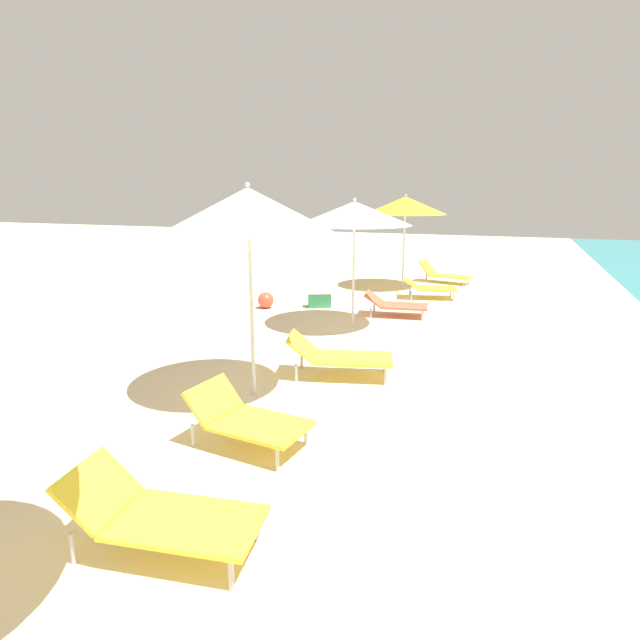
{
  "coord_description": "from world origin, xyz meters",
  "views": [
    {
      "loc": [
        2.91,
        11.0,
        2.65
      ],
      "look_at": [
        1.13,
        15.78,
        1.37
      ],
      "focal_mm": 29.03,
      "sensor_mm": 36.0,
      "label": 1
    }
  ],
  "objects_px": {
    "lounger_fifth_inland": "(246,418)",
    "lounger_sixth_shoreside": "(395,304)",
    "beach_ball": "(266,300)",
    "cooler_box": "(319,299)",
    "umbrella_fifth": "(248,210)",
    "umbrella_sixth": "(354,213)",
    "lounger_fourth_shoreside": "(160,513)",
    "lounger_farthest_shoreside": "(443,274)",
    "lounger_fifth_shoreside": "(338,355)",
    "lounger_farthest_inland": "(430,287)",
    "umbrella_farthest": "(405,205)"
  },
  "relations": [
    {
      "from": "lounger_sixth_shoreside",
      "to": "lounger_farthest_inland",
      "type": "height_order",
      "value": "lounger_sixth_shoreside"
    },
    {
      "from": "lounger_fourth_shoreside",
      "to": "lounger_sixth_shoreside",
      "type": "relative_size",
      "value": 1.07
    },
    {
      "from": "umbrella_fifth",
      "to": "beach_ball",
      "type": "height_order",
      "value": "umbrella_fifth"
    },
    {
      "from": "umbrella_farthest",
      "to": "beach_ball",
      "type": "height_order",
      "value": "umbrella_farthest"
    },
    {
      "from": "umbrella_sixth",
      "to": "beach_ball",
      "type": "xyz_separation_m",
      "value": [
        -2.39,
        0.94,
        -2.04
      ]
    },
    {
      "from": "lounger_farthest_shoreside",
      "to": "beach_ball",
      "type": "relative_size",
      "value": 4.23
    },
    {
      "from": "lounger_fifth_inland",
      "to": "beach_ball",
      "type": "distance_m",
      "value": 6.67
    },
    {
      "from": "lounger_fifth_shoreside",
      "to": "lounger_fifth_inland",
      "type": "bearing_deg",
      "value": -110.32
    },
    {
      "from": "lounger_fifth_shoreside",
      "to": "lounger_farthest_inland",
      "type": "relative_size",
      "value": 1.14
    },
    {
      "from": "umbrella_farthest",
      "to": "lounger_farthest_inland",
      "type": "bearing_deg",
      "value": -52.83
    },
    {
      "from": "lounger_fifth_shoreside",
      "to": "beach_ball",
      "type": "relative_size",
      "value": 4.35
    },
    {
      "from": "lounger_farthest_inland",
      "to": "beach_ball",
      "type": "distance_m",
      "value": 4.19
    },
    {
      "from": "beach_ball",
      "to": "cooler_box",
      "type": "distance_m",
      "value": 1.25
    },
    {
      "from": "umbrella_farthest",
      "to": "lounger_fifth_inland",
      "type": "bearing_deg",
      "value": -88.11
    },
    {
      "from": "lounger_fifth_shoreside",
      "to": "umbrella_sixth",
      "type": "height_order",
      "value": "umbrella_sixth"
    },
    {
      "from": "lounger_farthest_shoreside",
      "to": "lounger_farthest_inland",
      "type": "height_order",
      "value": "lounger_farthest_shoreside"
    },
    {
      "from": "lounger_fifth_shoreside",
      "to": "beach_ball",
      "type": "bearing_deg",
      "value": 114.59
    },
    {
      "from": "umbrella_farthest",
      "to": "beach_ball",
      "type": "bearing_deg",
      "value": -123.26
    },
    {
      "from": "umbrella_farthest",
      "to": "lounger_fourth_shoreside",
      "type": "bearing_deg",
      "value": -87.41
    },
    {
      "from": "lounger_fifth_inland",
      "to": "umbrella_sixth",
      "type": "distance_m",
      "value": 5.49
    },
    {
      "from": "beach_ball",
      "to": "umbrella_fifth",
      "type": "bearing_deg",
      "value": -65.51
    },
    {
      "from": "umbrella_fifth",
      "to": "lounger_sixth_shoreside",
      "type": "xyz_separation_m",
      "value": [
        0.8,
        5.07,
        -2.16
      ]
    },
    {
      "from": "umbrella_fifth",
      "to": "cooler_box",
      "type": "height_order",
      "value": "umbrella_fifth"
    },
    {
      "from": "lounger_farthest_inland",
      "to": "umbrella_fifth",
      "type": "bearing_deg",
      "value": -113.35
    },
    {
      "from": "lounger_fifth_inland",
      "to": "lounger_sixth_shoreside",
      "type": "xyz_separation_m",
      "value": [
        0.22,
        6.36,
        -0.04
      ]
    },
    {
      "from": "umbrella_fifth",
      "to": "cooler_box",
      "type": "bearing_deg",
      "value": 101.21
    },
    {
      "from": "lounger_fifth_inland",
      "to": "cooler_box",
      "type": "height_order",
      "value": "lounger_fifth_inland"
    },
    {
      "from": "lounger_fifth_shoreside",
      "to": "umbrella_fifth",
      "type": "bearing_deg",
      "value": -142.37
    },
    {
      "from": "umbrella_sixth",
      "to": "lounger_farthest_shoreside",
      "type": "bearing_deg",
      "value": 80.17
    },
    {
      "from": "lounger_fourth_shoreside",
      "to": "umbrella_sixth",
      "type": "height_order",
      "value": "umbrella_sixth"
    },
    {
      "from": "lounger_sixth_shoreside",
      "to": "umbrella_fifth",
      "type": "bearing_deg",
      "value": -106.48
    },
    {
      "from": "lounger_farthest_shoreside",
      "to": "lounger_fourth_shoreside",
      "type": "bearing_deg",
      "value": -79.06
    },
    {
      "from": "umbrella_sixth",
      "to": "umbrella_fifth",
      "type": "bearing_deg",
      "value": -93.09
    },
    {
      "from": "cooler_box",
      "to": "lounger_sixth_shoreside",
      "type": "bearing_deg",
      "value": -8.09
    },
    {
      "from": "cooler_box",
      "to": "lounger_farthest_shoreside",
      "type": "bearing_deg",
      "value": 62.53
    },
    {
      "from": "lounger_fourth_shoreside",
      "to": "lounger_farthest_inland",
      "type": "relative_size",
      "value": 1.06
    },
    {
      "from": "lounger_fifth_inland",
      "to": "lounger_sixth_shoreside",
      "type": "relative_size",
      "value": 0.93
    },
    {
      "from": "cooler_box",
      "to": "lounger_fifth_inland",
      "type": "bearing_deg",
      "value": -76.11
    },
    {
      "from": "lounger_fifth_inland",
      "to": "umbrella_sixth",
      "type": "relative_size",
      "value": 0.52
    },
    {
      "from": "beach_ball",
      "to": "cooler_box",
      "type": "height_order",
      "value": "cooler_box"
    },
    {
      "from": "umbrella_sixth",
      "to": "lounger_farthest_shoreside",
      "type": "xyz_separation_m",
      "value": [
        1.02,
        5.88,
        -1.96
      ]
    },
    {
      "from": "umbrella_fifth",
      "to": "umbrella_sixth",
      "type": "bearing_deg",
      "value": 86.91
    },
    {
      "from": "umbrella_sixth",
      "to": "cooler_box",
      "type": "distance_m",
      "value": 2.82
    },
    {
      "from": "umbrella_farthest",
      "to": "lounger_farthest_inland",
      "type": "relative_size",
      "value": 1.78
    },
    {
      "from": "lounger_fifth_shoreside",
      "to": "umbrella_farthest",
      "type": "height_order",
      "value": "umbrella_farthest"
    },
    {
      "from": "beach_ball",
      "to": "lounger_sixth_shoreside",
      "type": "bearing_deg",
      "value": 5.42
    },
    {
      "from": "umbrella_farthest",
      "to": "lounger_sixth_shoreside",
      "type": "bearing_deg",
      "value": -81.05
    },
    {
      "from": "umbrella_fifth",
      "to": "lounger_farthest_shoreside",
      "type": "xyz_separation_m",
      "value": [
        1.23,
        9.73,
        -2.16
      ]
    },
    {
      "from": "lounger_fifth_inland",
      "to": "umbrella_sixth",
      "type": "xyz_separation_m",
      "value": [
        -0.37,
        5.13,
        1.92
      ]
    },
    {
      "from": "lounger_fourth_shoreside",
      "to": "lounger_farthest_inland",
      "type": "distance_m",
      "value": 10.27
    }
  ]
}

